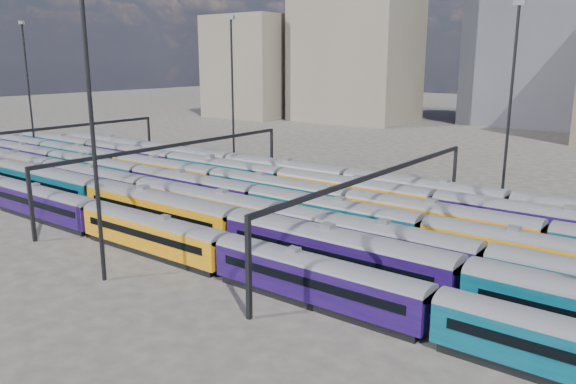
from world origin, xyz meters
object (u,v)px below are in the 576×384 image
Objects in this scene: rake_2 at (145,189)px; mast_2 at (91,120)px; rake_0 at (152,230)px; rake_1 at (159,207)px.

mast_2 is at bearing -47.75° from rake_2.
rake_2 is 4.98× the size of mast_2.
rake_0 is 0.76× the size of rake_2.
rake_1 is 10.07m from rake_2.
rake_1 is 17.63m from mast_2.
rake_1 is (-4.85, 5.00, 0.44)m from rake_0.
mast_2 is (1.86, -7.00, 11.48)m from rake_0.
rake_2 is at bearing 132.25° from mast_2.
rake_1 is 0.89× the size of rake_2.
mast_2 reaches higher than rake_1.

